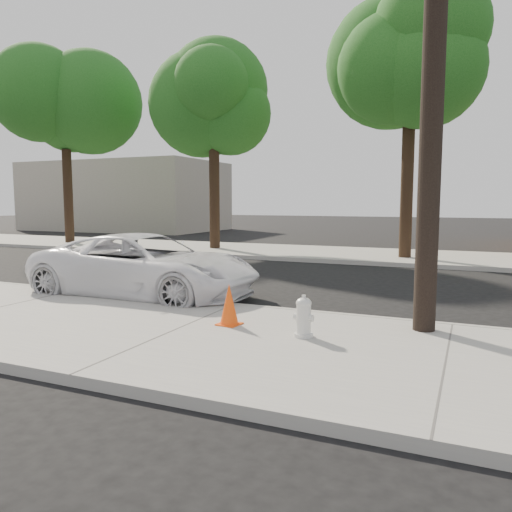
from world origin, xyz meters
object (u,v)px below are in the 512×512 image
police_cruiser (146,266)px  traffic_cone (229,305)px  fire_hydrant (304,318)px  utility_pole (435,29)px

police_cruiser → traffic_cone: bearing=-123.3°
fire_hydrant → police_cruiser: bearing=160.2°
police_cruiser → traffic_cone: (3.10, -2.00, -0.24)m
fire_hydrant → utility_pole: bearing=41.9°
utility_pole → traffic_cone: 5.24m
traffic_cone → police_cruiser: bearing=147.2°
utility_pole → traffic_cone: size_ratio=13.26×
police_cruiser → fire_hydrant: (4.45, -2.21, -0.29)m
utility_pole → police_cruiser: utility_pole is taller
police_cruiser → traffic_cone: police_cruiser is taller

